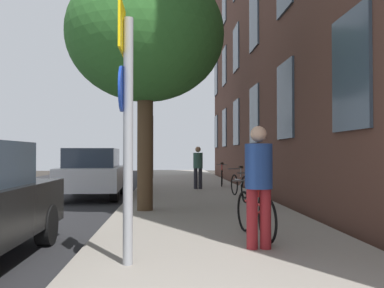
% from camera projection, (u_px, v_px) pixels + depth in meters
% --- Properties ---
extents(ground_plane, '(41.80, 41.80, 0.00)m').
position_uv_depth(ground_plane, '(97.00, 193.00, 15.89)').
color(ground_plane, '#332D28').
extents(road_asphalt, '(7.00, 38.00, 0.01)m').
position_uv_depth(road_asphalt, '(40.00, 193.00, 15.77)').
color(road_asphalt, '#232326').
rests_on(road_asphalt, ground).
extents(sidewalk, '(4.20, 38.00, 0.12)m').
position_uv_depth(sidewalk, '(191.00, 191.00, 16.09)').
color(sidewalk, gray).
rests_on(sidewalk, ground).
extents(sign_post, '(0.16, 0.60, 3.19)m').
position_uv_depth(sign_post, '(126.00, 114.00, 5.20)').
color(sign_post, gray).
rests_on(sign_post, sidewalk).
extents(traffic_light, '(0.43, 0.24, 3.47)m').
position_uv_depth(traffic_light, '(150.00, 135.00, 24.01)').
color(traffic_light, black).
rests_on(traffic_light, sidewalk).
extents(tree_near, '(3.77, 3.77, 5.80)m').
position_uv_depth(tree_near, '(145.00, 36.00, 10.21)').
color(tree_near, '#4C3823').
rests_on(tree_near, sidewalk).
extents(tree_far, '(3.60, 3.60, 6.73)m').
position_uv_depth(tree_far, '(145.00, 62.00, 17.73)').
color(tree_far, '#4C3823').
rests_on(tree_far, sidewalk).
extents(bicycle_0, '(0.44, 1.73, 0.99)m').
position_uv_depth(bicycle_0, '(255.00, 213.00, 6.85)').
color(bicycle_0, black).
rests_on(bicycle_0, sidewalk).
extents(bicycle_1, '(0.42, 1.65, 0.92)m').
position_uv_depth(bicycle_1, '(250.00, 191.00, 11.17)').
color(bicycle_1, black).
rests_on(bicycle_1, sidewalk).
extents(bicycle_2, '(0.43, 1.70, 0.96)m').
position_uv_depth(bicycle_2, '(239.00, 185.00, 13.26)').
color(bicycle_2, black).
rests_on(bicycle_2, sidewalk).
extents(bicycle_3, '(0.43, 1.76, 0.98)m').
position_uv_depth(bicycle_3, '(222.00, 177.00, 17.73)').
color(bicycle_3, black).
rests_on(bicycle_3, sidewalk).
extents(pedestrian_0, '(0.40, 0.40, 1.74)m').
position_uv_depth(pedestrian_0, '(259.00, 178.00, 6.03)').
color(pedestrian_0, maroon).
rests_on(pedestrian_0, sidewalk).
extents(pedestrian_1, '(0.51, 0.51, 1.61)m').
position_uv_depth(pedestrian_1, '(198.00, 165.00, 16.23)').
color(pedestrian_1, '#26262D').
rests_on(pedestrian_1, sidewalk).
extents(car_1, '(2.00, 4.18, 1.62)m').
position_uv_depth(car_1, '(93.00, 173.00, 13.96)').
color(car_1, silver).
rests_on(car_1, road_asphalt).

